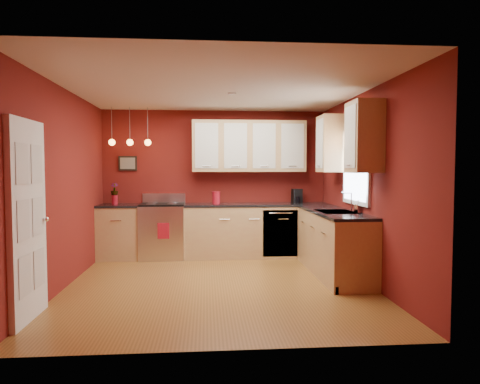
{
  "coord_description": "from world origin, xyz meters",
  "views": [
    {
      "loc": [
        -0.16,
        -5.67,
        1.55
      ],
      "look_at": [
        0.37,
        1.0,
        1.19
      ],
      "focal_mm": 32.0,
      "sensor_mm": 36.0,
      "label": 1
    }
  ],
  "objects": [
    {
      "name": "wall_front",
      "position": [
        0.0,
        -2.1,
        1.3
      ],
      "size": [
        4.0,
        0.02,
        2.6
      ],
      "primitive_type": "cube",
      "color": "maroon",
      "rests_on": "floor"
    },
    {
      "name": "door_left_wall",
      "position": [
        -1.97,
        -1.2,
        1.03
      ],
      "size": [
        0.12,
        0.82,
        2.05
      ],
      "color": "white",
      "rests_on": "floor"
    },
    {
      "name": "wall_back",
      "position": [
        0.0,
        2.1,
        1.3
      ],
      "size": [
        4.0,
        0.02,
        2.6
      ],
      "primitive_type": "cube",
      "color": "maroon",
      "rests_on": "floor"
    },
    {
      "name": "base_cabinets_back_left",
      "position": [
        -1.65,
        1.8,
        0.45
      ],
      "size": [
        0.7,
        0.6,
        0.9
      ],
      "primitive_type": "cube",
      "color": "tan",
      "rests_on": "floor"
    },
    {
      "name": "wall_picture",
      "position": [
        -1.55,
        2.08,
        1.65
      ],
      "size": [
        0.32,
        0.03,
        0.26
      ],
      "primitive_type": "cube",
      "color": "black",
      "rests_on": "wall_back"
    },
    {
      "name": "base_cabinets_back_right",
      "position": [
        0.73,
        1.8,
        0.45
      ],
      "size": [
        2.54,
        0.6,
        0.9
      ],
      "primitive_type": "cube",
      "color": "tan",
      "rests_on": "floor"
    },
    {
      "name": "counter_back_right",
      "position": [
        0.73,
        1.8,
        0.92
      ],
      "size": [
        2.54,
        0.62,
        0.04
      ],
      "primitive_type": "cube",
      "color": "black",
      "rests_on": "base_cabinets_back_right"
    },
    {
      "name": "floor",
      "position": [
        0.0,
        0.0,
        0.0
      ],
      "size": [
        4.2,
        4.2,
        0.0
      ],
      "primitive_type": "plane",
      "color": "#905D29",
      "rests_on": "ground"
    },
    {
      "name": "flowers",
      "position": [
        -1.73,
        1.8,
        1.19
      ],
      "size": [
        0.14,
        0.14,
        0.23
      ],
      "primitive_type": "imported",
      "rotation": [
        0.0,
        0.0,
        0.07
      ],
      "color": "maroon",
      "rests_on": "red_vase"
    },
    {
      "name": "wall_right",
      "position": [
        2.0,
        0.0,
        1.3
      ],
      "size": [
        0.02,
        4.2,
        2.6
      ],
      "primitive_type": "cube",
      "color": "maroon",
      "rests_on": "floor"
    },
    {
      "name": "window",
      "position": [
        1.97,
        0.3,
        1.69
      ],
      "size": [
        0.06,
        1.02,
        1.22
      ],
      "color": "white",
      "rests_on": "wall_right"
    },
    {
      "name": "red_vase",
      "position": [
        -1.73,
        1.8,
        1.02
      ],
      "size": [
        0.1,
        0.1,
        0.16
      ],
      "primitive_type": "cylinder",
      "color": "maroon",
      "rests_on": "counter_back_left"
    },
    {
      "name": "counter_back_left",
      "position": [
        -1.65,
        1.8,
        0.92
      ],
      "size": [
        0.7,
        0.62,
        0.04
      ],
      "primitive_type": "cube",
      "color": "black",
      "rests_on": "base_cabinets_back_left"
    },
    {
      "name": "ceiling",
      "position": [
        0.0,
        0.0,
        2.6
      ],
      "size": [
        4.0,
        4.2,
        0.02
      ],
      "primitive_type": "cube",
      "color": "beige",
      "rests_on": "wall_back"
    },
    {
      "name": "red_canister",
      "position": [
        0.01,
        1.75,
        1.05
      ],
      "size": [
        0.15,
        0.15,
        0.22
      ],
      "color": "maroon",
      "rests_on": "counter_back_right"
    },
    {
      "name": "counter_right",
      "position": [
        1.7,
        0.45,
        0.92
      ],
      "size": [
        0.62,
        2.1,
        0.04
      ],
      "primitive_type": "cube",
      "color": "black",
      "rests_on": "base_cabinets_right"
    },
    {
      "name": "wall_left",
      "position": [
        -2.0,
        0.0,
        1.3
      ],
      "size": [
        0.02,
        4.2,
        2.6
      ],
      "primitive_type": "cube",
      "color": "maroon",
      "rests_on": "floor"
    },
    {
      "name": "dish_towel",
      "position": [
        -0.87,
        1.47,
        0.52
      ],
      "size": [
        0.19,
        0.01,
        0.26
      ],
      "primitive_type": "cube",
      "color": "maroon",
      "rests_on": "gas_range"
    },
    {
      "name": "upper_cabinets_right",
      "position": [
        1.82,
        0.32,
        1.95
      ],
      "size": [
        0.35,
        1.95,
        0.9
      ],
      "primitive_type": "cube",
      "color": "tan",
      "rests_on": "wall_right"
    },
    {
      "name": "soap_pump",
      "position": [
        1.95,
        0.12,
        1.03
      ],
      "size": [
        0.1,
        0.11,
        0.17
      ],
      "primitive_type": "imported",
      "rotation": [
        0.0,
        0.0,
        0.42
      ],
      "color": "white",
      "rests_on": "counter_right"
    },
    {
      "name": "gas_range",
      "position": [
        -0.92,
        1.8,
        0.48
      ],
      "size": [
        0.76,
        0.64,
        1.11
      ],
      "color": "silver",
      "rests_on": "floor"
    },
    {
      "name": "sink",
      "position": [
        1.7,
        0.3,
        0.92
      ],
      "size": [
        0.5,
        0.7,
        0.33
      ],
      "color": "gray",
      "rests_on": "counter_right"
    },
    {
      "name": "pendant_lights",
      "position": [
        -1.45,
        1.75,
        2.01
      ],
      "size": [
        0.71,
        0.11,
        0.66
      ],
      "color": "gray",
      "rests_on": "ceiling"
    },
    {
      "name": "coffee_maker",
      "position": [
        1.48,
        1.94,
        1.05
      ],
      "size": [
        0.19,
        0.19,
        0.25
      ],
      "rotation": [
        0.0,
        0.0,
        0.16
      ],
      "color": "black",
      "rests_on": "counter_back_right"
    },
    {
      "name": "dishwasher_front",
      "position": [
        1.1,
        1.51,
        0.45
      ],
      "size": [
        0.6,
        0.02,
        0.8
      ],
      "primitive_type": "cube",
      "color": "silver",
      "rests_on": "base_cabinets_back_right"
    },
    {
      "name": "upper_cabinets_back",
      "position": [
        0.6,
        1.93,
        1.95
      ],
      "size": [
        2.0,
        0.35,
        0.9
      ],
      "primitive_type": "cube",
      "color": "tan",
      "rests_on": "wall_back"
    },
    {
      "name": "base_cabinets_right",
      "position": [
        1.7,
        0.45,
        0.45
      ],
      "size": [
        0.6,
        2.1,
        0.9
      ],
      "primitive_type": "cube",
      "color": "tan",
      "rests_on": "floor"
    }
  ]
}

